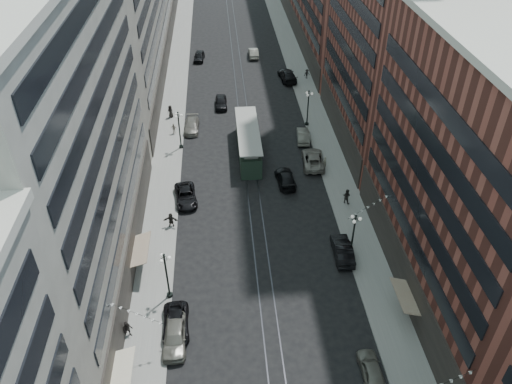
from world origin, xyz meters
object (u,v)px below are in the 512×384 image
object	(u,v)px
pedestrian_8	(325,162)
streetcar	(248,142)
car_11	(313,159)
car_14	(254,53)
car_extra_1	(303,136)
lamppost_sw_mid	(179,129)
car_12	(287,75)
car_2	(176,324)
car_4	(371,369)
car_extra_2	(175,336)
pedestrian_9	(307,74)
car_extra_0	(285,178)
car_7	(186,196)
car_10	(342,250)
pedestrian_6	(174,128)
car_8	(192,126)
pedestrian_extra_0	(170,111)
lamppost_se_far	(353,235)
car_9	(199,56)
pedestrian_5	(171,220)
pedestrian_7	(347,196)
car_13	(221,102)
lamppost_sw_far	(167,274)
pedestrian_2	(128,329)
lamppost_se_mid	(308,107)

from	to	relation	value
pedestrian_8	streetcar	bearing A→B (deg)	-56.91
car_11	car_14	bearing A→B (deg)	-77.72
car_extra_1	lamppost_sw_mid	bearing A→B (deg)	8.55
car_12	car_2	bearing A→B (deg)	66.24
car_4	car_extra_2	xyz separation A→B (m)	(-16.12, 4.44, 0.15)
car_2	pedestrian_9	bearing A→B (deg)	66.34
car_extra_0	pedestrian_8	bearing A→B (deg)	-154.42
car_7	car_10	distance (m)	19.74
pedestrian_6	car_8	bearing A→B (deg)	-149.85
lamppost_sw_mid	streetcar	world-z (taller)	lamppost_sw_mid
pedestrian_extra_0	car_7	bearing A→B (deg)	-54.97
lamppost_se_far	pedestrian_extra_0	bearing A→B (deg)	122.41
car_9	car_12	world-z (taller)	car_12
car_11	pedestrian_6	world-z (taller)	pedestrian_6
pedestrian_5	pedestrian_7	size ratio (longest dim) A/B	0.89
car_13	lamppost_se_far	bearing A→B (deg)	-69.87
lamppost_sw_mid	car_8	bearing A→B (deg)	74.92
car_10	pedestrian_5	bearing A→B (deg)	-17.28
pedestrian_8	lamppost_se_far	bearing A→B (deg)	55.65
car_extra_0	pedestrian_7	bearing A→B (deg)	140.81
streetcar	pedestrian_5	xyz separation A→B (m)	(-9.60, -14.81, -0.67)
lamppost_sw_far	pedestrian_5	world-z (taller)	lamppost_sw_far
car_12	lamppost_se_far	bearing A→B (deg)	85.12
car_extra_0	pedestrian_2	bearing A→B (deg)	49.42
car_4	car_14	bearing A→B (deg)	-86.99
lamppost_sw_far	pedestrian_9	size ratio (longest dim) A/B	3.29
lamppost_sw_mid	pedestrian_2	world-z (taller)	lamppost_sw_mid
car_14	car_13	bearing A→B (deg)	71.80
car_12	pedestrian_9	distance (m)	3.45
streetcar	car_2	distance (m)	30.13
car_extra_2	lamppost_se_mid	bearing A→B (deg)	65.50
streetcar	car_11	bearing A→B (deg)	-23.09
pedestrian_6	car_extra_2	bearing A→B (deg)	101.38
lamppost_se_mid	car_extra_0	bearing A→B (deg)	-109.39
car_10	pedestrian_5	distance (m)	19.00
lamppost_se_mid	car_2	world-z (taller)	lamppost_se_mid
car_12	pedestrian_5	size ratio (longest dim) A/B	3.58
car_8	car_extra_1	size ratio (longest dim) A/B	1.08
lamppost_sw_mid	pedestrian_2	size ratio (longest dim) A/B	3.06
car_8	car_2	bearing A→B (deg)	-88.29
car_14	pedestrian_extra_0	distance (m)	27.55
car_13	car_7	bearing A→B (deg)	-100.73
car_7	car_extra_0	size ratio (longest dim) A/B	1.01
car_13	pedestrian_9	xyz separation A→B (m)	(15.23, 9.30, 0.20)
pedestrian_8	car_extra_0	xyz separation A→B (m)	(-5.53, -3.07, -0.16)
streetcar	car_10	xyz separation A→B (m)	(8.40, -20.87, -0.85)
pedestrian_5	pedestrian_8	distance (m)	21.94
pedestrian_2	car_12	distance (m)	56.72
pedestrian_6	pedestrian_7	world-z (taller)	pedestrian_7
lamppost_sw_mid	car_10	bearing A→B (deg)	-52.27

